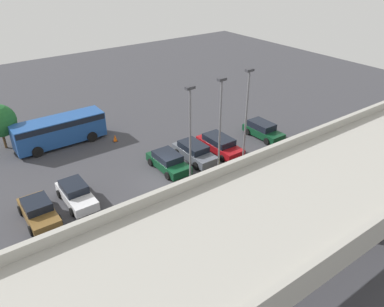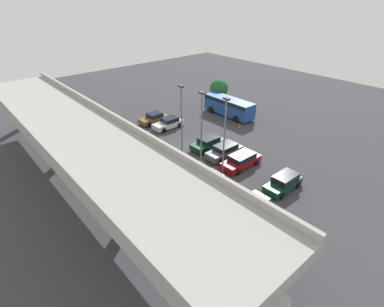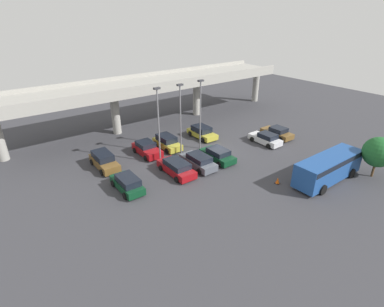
% 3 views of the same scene
% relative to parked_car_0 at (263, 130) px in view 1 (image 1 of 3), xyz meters
% --- Properties ---
extents(ground_plane, '(89.94, 89.94, 0.00)m').
position_rel_parked_car_0_xyz_m(ground_plane, '(12.37, 0.90, -0.74)').
color(ground_plane, '#38383D').
extents(highway_overpass, '(43.12, 7.33, 7.08)m').
position_rel_parked_car_0_xyz_m(highway_overpass, '(12.37, 14.46, 5.07)').
color(highway_overpass, '#9E9B93').
rests_on(highway_overpass, ground_plane).
extents(parked_car_0, '(2.01, 4.33, 1.52)m').
position_rel_parked_car_0_xyz_m(parked_car_0, '(0.00, 0.00, 0.00)').
color(parked_car_0, '#0C381E').
rests_on(parked_car_0, ground_plane).
extents(parked_car_1, '(2.17, 4.89, 1.50)m').
position_rel_parked_car_0_xyz_m(parked_car_1, '(5.55, -0.14, -0.01)').
color(parked_car_1, maroon).
rests_on(parked_car_1, ground_plane).
extents(parked_car_2, '(2.09, 4.32, 1.63)m').
position_rel_parked_car_0_xyz_m(parked_car_2, '(8.28, 6.02, 0.05)').
color(parked_car_2, gold).
rests_on(parked_car_2, ground_plane).
extents(parked_car_3, '(2.21, 4.50, 1.57)m').
position_rel_parked_car_0_xyz_m(parked_car_3, '(13.94, 6.15, 0.01)').
color(parked_car_3, gold).
rests_on(parked_car_3, ground_plane).
extents(parked_car_4, '(2.03, 4.40, 1.46)m').
position_rel_parked_car_0_xyz_m(parked_car_4, '(19.25, -0.41, -0.05)').
color(parked_car_4, silver).
rests_on(parked_car_4, ground_plane).
extents(parked_car_5, '(2.13, 4.35, 1.46)m').
position_rel_parked_car_0_xyz_m(parked_car_5, '(22.14, 0.07, -0.05)').
color(parked_car_5, brown).
rests_on(parked_car_5, ground_plane).
extents(parked_car_6, '(2.07, 4.70, 1.69)m').
position_rel_parked_car_0_xyz_m(parked_car_6, '(-0.01, 5.78, 0.07)').
color(parked_car_6, brown).
rests_on(parked_car_6, ground_plane).
extents(parked_car_7, '(2.19, 4.37, 1.53)m').
position_rel_parked_car_0_xyz_m(parked_car_7, '(5.36, 5.91, -0.02)').
color(parked_car_7, maroon).
rests_on(parked_car_7, ground_plane).
extents(parked_car_8, '(2.10, 4.66, 1.51)m').
position_rel_parked_car_0_xyz_m(parked_car_8, '(8.29, -0.35, 0.00)').
color(parked_car_8, '#515660').
rests_on(parked_car_8, ground_plane).
extents(parked_car_9, '(2.17, 4.44, 1.46)m').
position_rel_parked_car_0_xyz_m(parked_car_9, '(11.08, -0.37, -0.03)').
color(parked_car_9, '#0C381E').
rests_on(parked_car_9, ground_plane).
extents(shuttle_bus, '(8.46, 2.74, 2.67)m').
position_rel_parked_car_0_xyz_m(shuttle_bus, '(16.94, -10.36, 0.87)').
color(shuttle_bus, '#1E478C').
rests_on(shuttle_bus, ground_plane).
extents(lamp_post_near_aisle, '(0.70, 0.35, 8.60)m').
position_rel_parked_car_0_xyz_m(lamp_post_near_aisle, '(5.44, 2.96, 4.26)').
color(lamp_post_near_aisle, slate).
rests_on(lamp_post_near_aisle, ground_plane).
extents(lamp_post_mid_lot, '(0.70, 0.35, 8.54)m').
position_rel_parked_car_0_xyz_m(lamp_post_mid_lot, '(11.48, 3.44, 4.23)').
color(lamp_post_mid_lot, slate).
rests_on(lamp_post_mid_lot, ground_plane).
extents(lamp_post_by_overpass, '(0.70, 0.35, 8.51)m').
position_rel_parked_car_0_xyz_m(lamp_post_by_overpass, '(8.46, 3.23, 4.22)').
color(lamp_post_by_overpass, slate).
rests_on(lamp_post_by_overpass, ground_plane).
extents(traffic_cone, '(0.44, 0.44, 0.70)m').
position_rel_parked_car_0_xyz_m(traffic_cone, '(12.49, -7.82, -0.41)').
color(traffic_cone, black).
rests_on(traffic_cone, ground_plane).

